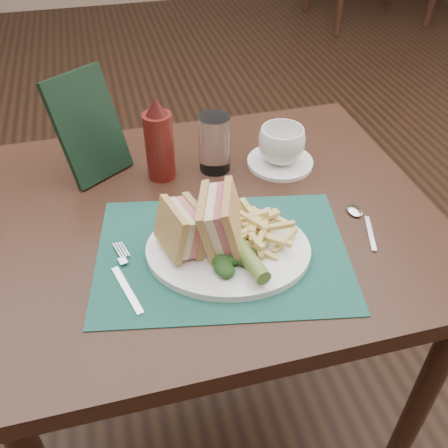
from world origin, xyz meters
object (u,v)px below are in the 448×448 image
sandwich_half_b (210,220)px  ketchup_bottle (159,139)px  table_main (214,327)px  saucer (280,162)px  drinking_glass (215,143)px  sandwich_half_a (171,231)px  plate (228,250)px  placemat (222,253)px  coffee_cup (281,145)px  check_presenter (89,127)px

sandwich_half_b → ketchup_bottle: ketchup_bottle is taller
table_main → sandwich_half_b: bearing=-104.1°
saucer → drinking_glass: (-0.15, 0.02, 0.06)m
sandwich_half_a → sandwich_half_b: bearing=-11.7°
plate → sandwich_half_b: 0.07m
sandwich_half_b → saucer: sandwich_half_b is taller
plate → sandwich_half_b: sandwich_half_b is taller
placemat → drinking_glass: bearing=79.0°
table_main → ketchup_bottle: ketchup_bottle is taller
coffee_cup → ketchup_bottle: ketchup_bottle is taller
coffee_cup → ketchup_bottle: 0.27m
sandwich_half_b → plate: bearing=-11.1°
table_main → placemat: size_ratio=1.96×
plate → ketchup_bottle: size_ratio=1.61×
plate → drinking_glass: 0.29m
placemat → ketchup_bottle: bearing=103.6°
drinking_glass → coffee_cup: bearing=-8.0°
sandwich_half_a → table_main: bearing=35.3°
placemat → sandwich_half_a: bearing=173.4°
table_main → saucer: size_ratio=6.00×
plate → sandwich_half_a: 0.11m
sandwich_half_a → coffee_cup: 0.38m
plate → coffee_cup: bearing=68.9°
table_main → check_presenter: size_ratio=3.89×
drinking_glass → check_presenter: bearing=168.0°
coffee_cup → drinking_glass: size_ratio=0.80×
sandwich_half_b → saucer: size_ratio=0.76×
sandwich_half_a → ketchup_bottle: ketchup_bottle is taller
sandwich_half_a → drinking_glass: 0.30m
saucer → check_presenter: size_ratio=0.65×
table_main → sandwich_half_b: size_ratio=7.86×
sandwich_half_a → drinking_glass: size_ratio=0.72×
table_main → ketchup_bottle: (-0.08, 0.15, 0.47)m
coffee_cup → sandwich_half_b: bearing=-132.6°
ketchup_bottle → drinking_glass: bearing=-0.9°
sandwich_half_a → check_presenter: 0.34m
placemat → coffee_cup: 0.33m
saucer → sandwich_half_a: bearing=-140.1°
sandwich_half_a → sandwich_half_b: sandwich_half_b is taller
sandwich_half_a → plate: bearing=-21.9°
sandwich_half_b → table_main: bearing=94.2°
saucer → sandwich_half_b: bearing=-132.6°
sandwich_half_a → drinking_glass: drinking_glass is taller
saucer → check_presenter: (-0.41, 0.08, 0.11)m
table_main → placemat: bearing=-94.0°
placemat → saucer: size_ratio=3.06×
plate → placemat: bearing=178.8°
plate → saucer: 0.32m
placemat → sandwich_half_b: sandwich_half_b is taller
table_main → drinking_glass: bearing=73.4°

